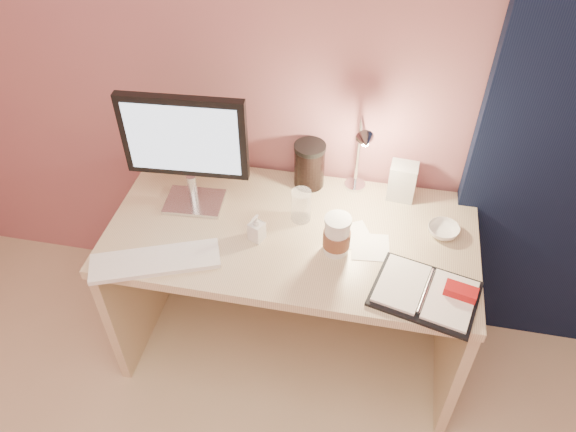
% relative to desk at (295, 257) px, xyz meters
% --- Properties ---
extents(desk, '(1.40, 0.70, 0.73)m').
position_rel_desk_xyz_m(desk, '(0.00, 0.00, 0.00)').
color(desk, beige).
rests_on(desk, ground).
extents(monitor, '(0.46, 0.18, 0.49)m').
position_rel_desk_xyz_m(monitor, '(-0.41, 0.00, 0.52)').
color(monitor, silver).
rests_on(monitor, desk).
extents(keyboard, '(0.48, 0.30, 0.02)m').
position_rel_desk_xyz_m(keyboard, '(-0.45, -0.33, 0.24)').
color(keyboard, white).
rests_on(keyboard, desk).
extents(planner, '(0.40, 0.33, 0.05)m').
position_rel_desk_xyz_m(planner, '(0.51, -0.29, 0.24)').
color(planner, black).
rests_on(planner, desk).
extents(paper_b, '(0.15, 0.15, 0.00)m').
position_rel_desk_xyz_m(paper_b, '(0.30, -0.11, 0.23)').
color(paper_b, white).
rests_on(paper_b, desk).
extents(paper_c, '(0.18, 0.18, 0.00)m').
position_rel_desk_xyz_m(paper_c, '(0.23, -0.06, 0.23)').
color(paper_c, white).
rests_on(paper_c, desk).
extents(coffee_cup, '(0.10, 0.10, 0.16)m').
position_rel_desk_xyz_m(coffee_cup, '(0.18, -0.15, 0.30)').
color(coffee_cup, silver).
rests_on(coffee_cup, desk).
extents(clear_cup, '(0.08, 0.08, 0.13)m').
position_rel_desk_xyz_m(clear_cup, '(0.02, -0.00, 0.29)').
color(clear_cup, white).
rests_on(clear_cup, desk).
extents(bowl, '(0.16, 0.16, 0.04)m').
position_rel_desk_xyz_m(bowl, '(0.56, 0.02, 0.24)').
color(bowl, silver).
rests_on(bowl, desk).
extents(lotion_bottle, '(0.07, 0.07, 0.11)m').
position_rel_desk_xyz_m(lotion_bottle, '(-0.12, -0.14, 0.28)').
color(lotion_bottle, silver).
rests_on(lotion_bottle, desk).
extents(dark_jar, '(0.12, 0.12, 0.18)m').
position_rel_desk_xyz_m(dark_jar, '(0.02, 0.21, 0.31)').
color(dark_jar, black).
rests_on(dark_jar, desk).
extents(product_box, '(0.11, 0.09, 0.16)m').
position_rel_desk_xyz_m(product_box, '(0.39, 0.21, 0.30)').
color(product_box, silver).
rests_on(product_box, desk).
extents(desk_lamp, '(0.11, 0.23, 0.36)m').
position_rel_desk_xyz_m(desk_lamp, '(0.19, 0.14, 0.45)').
color(desk_lamp, silver).
rests_on(desk_lamp, desk).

